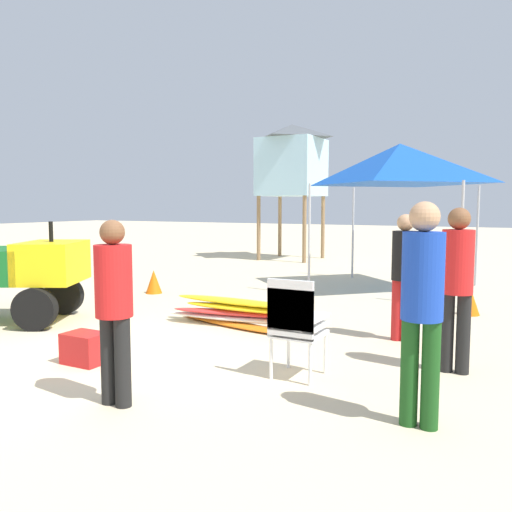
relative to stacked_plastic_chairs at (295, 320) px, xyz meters
The scene contains 12 objects.
ground 2.39m from the stacked_plastic_chairs, behind, with size 80.00×80.00×0.00m, color beige.
stacked_plastic_chairs is the anchor object (origin of this frame).
surfboard_pile 2.39m from the stacked_plastic_chairs, 134.11° to the left, with size 2.28×0.70×0.40m.
lifeguard_near_left 1.78m from the stacked_plastic_chairs, 128.98° to the right, with size 0.32×0.32×1.62m.
lifeguard_near_center 2.13m from the stacked_plastic_chairs, 72.75° to the left, with size 0.32×0.32×1.63m.
lifeguard_near_right 1.50m from the stacked_plastic_chairs, 24.01° to the right, with size 0.32×0.32×1.77m.
lifeguard_far_right 1.73m from the stacked_plastic_chairs, 34.97° to the left, with size 0.32×0.32×1.72m.
popup_canopy 6.40m from the stacked_plastic_chairs, 93.71° to the left, with size 2.81×2.81×2.97m.
lifeguard_tower 12.01m from the stacked_plastic_chairs, 114.34° to the left, with size 1.98×1.98×4.28m.
traffic_cone_near 5.68m from the stacked_plastic_chairs, 143.17° to the left, with size 0.32×0.32×0.46m, color orange.
traffic_cone_far 4.33m from the stacked_plastic_chairs, 73.80° to the left, with size 0.32×0.32×0.46m, color orange.
cooler_box 2.37m from the stacked_plastic_chairs, 164.91° to the right, with size 0.45×0.33×0.34m, color red.
Camera 1 is at (4.36, -4.47, 1.74)m, focal length 36.76 mm.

